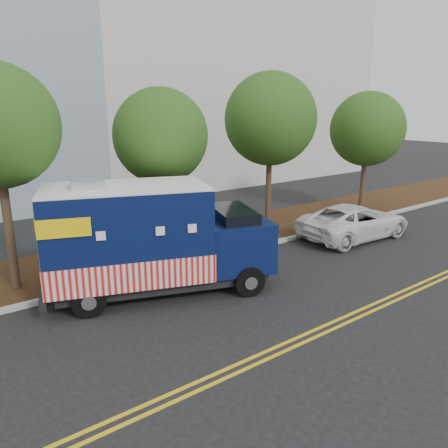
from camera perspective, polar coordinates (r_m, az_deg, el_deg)
ground at (r=14.51m, az=-2.73°, el=-7.35°), size 120.00×120.00×0.00m
curb at (r=15.58m, az=-5.65°, el=-5.48°), size 120.00×0.18×0.15m
mulch_strip at (r=17.31m, az=-9.29°, el=-3.45°), size 120.00×4.00×0.15m
centerline_near at (r=11.46m, az=10.30°, el=-14.09°), size 120.00×0.10×0.01m
centerline_far at (r=11.32m, az=11.25°, el=-14.55°), size 120.00×0.10×0.01m
tree_b at (r=16.05m, az=-8.28°, el=11.25°), size 3.41×3.41×6.21m
tree_c at (r=20.14m, az=6.07°, el=13.45°), size 4.14×4.14×7.04m
tree_d at (r=24.15m, az=18.20°, el=11.68°), size 3.80×3.80×6.27m
sign_post at (r=14.50m, az=-13.11°, el=-2.70°), size 0.06×0.06×2.40m
food_truck at (r=13.26m, az=-9.84°, el=-2.30°), size 7.22×4.60×3.59m
white_car at (r=19.61m, az=16.69°, el=0.33°), size 5.39×2.71×1.46m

